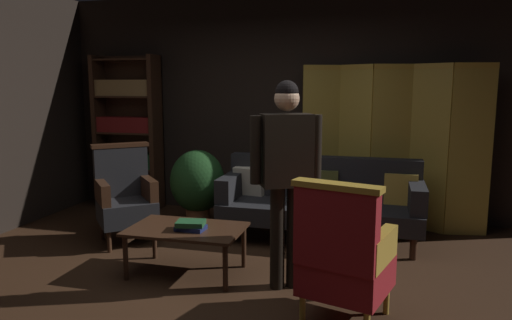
{
  "coord_description": "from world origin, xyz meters",
  "views": [
    {
      "loc": [
        1.15,
        -3.6,
        1.67
      ],
      "look_at": [
        0.0,
        0.8,
        0.95
      ],
      "focal_mm": 33.59,
      "sensor_mm": 36.0,
      "label": 1
    }
  ],
  "objects_px": {
    "coffee_table": "(186,233)",
    "book_navy_cloth": "(191,228)",
    "armchair_gilt_accent": "(344,257)",
    "potted_plant": "(197,184)",
    "standing_figure": "(286,166)",
    "book_green_cloth": "(191,223)",
    "armchair_wing_left": "(125,196)",
    "velvet_couch": "(321,198)",
    "folding_screen": "(391,144)",
    "bookshelf": "(128,129)"
  },
  "relations": [
    {
      "from": "standing_figure",
      "to": "book_green_cloth",
      "type": "relative_size",
      "value": 7.13
    },
    {
      "from": "folding_screen",
      "to": "armchair_gilt_accent",
      "type": "height_order",
      "value": "folding_screen"
    },
    {
      "from": "armchair_wing_left",
      "to": "standing_figure",
      "type": "height_order",
      "value": "standing_figure"
    },
    {
      "from": "bookshelf",
      "to": "velvet_couch",
      "type": "xyz_separation_m",
      "value": [
        2.7,
        -0.74,
        -0.62
      ]
    },
    {
      "from": "book_navy_cloth",
      "to": "folding_screen",
      "type": "bearing_deg",
      "value": 49.9
    },
    {
      "from": "folding_screen",
      "to": "book_green_cloth",
      "type": "bearing_deg",
      "value": -130.1
    },
    {
      "from": "standing_figure",
      "to": "book_navy_cloth",
      "type": "height_order",
      "value": "standing_figure"
    },
    {
      "from": "coffee_table",
      "to": "folding_screen",
      "type": "bearing_deg",
      "value": 48.07
    },
    {
      "from": "standing_figure",
      "to": "potted_plant",
      "type": "distance_m",
      "value": 1.95
    },
    {
      "from": "velvet_couch",
      "to": "armchair_wing_left",
      "type": "distance_m",
      "value": 2.1
    },
    {
      "from": "book_green_cloth",
      "to": "standing_figure",
      "type": "bearing_deg",
      "value": -0.84
    },
    {
      "from": "armchair_gilt_accent",
      "to": "armchair_wing_left",
      "type": "relative_size",
      "value": 1.0
    },
    {
      "from": "velvet_couch",
      "to": "book_navy_cloth",
      "type": "relative_size",
      "value": 8.56
    },
    {
      "from": "armchair_gilt_accent",
      "to": "coffee_table",
      "type": "bearing_deg",
      "value": 158.21
    },
    {
      "from": "book_green_cloth",
      "to": "armchair_wing_left",
      "type": "bearing_deg",
      "value": 145.21
    },
    {
      "from": "armchair_wing_left",
      "to": "potted_plant",
      "type": "xyz_separation_m",
      "value": [
        0.58,
        0.62,
        0.04
      ]
    },
    {
      "from": "potted_plant",
      "to": "standing_figure",
      "type": "bearing_deg",
      "value": -46.15
    },
    {
      "from": "coffee_table",
      "to": "standing_figure",
      "type": "bearing_deg",
      "value": -4.06
    },
    {
      "from": "bookshelf",
      "to": "potted_plant",
      "type": "xyz_separation_m",
      "value": [
        1.27,
        -0.71,
        -0.54
      ]
    },
    {
      "from": "standing_figure",
      "to": "potted_plant",
      "type": "height_order",
      "value": "standing_figure"
    },
    {
      "from": "velvet_couch",
      "to": "armchair_gilt_accent",
      "type": "distance_m",
      "value": 1.88
    },
    {
      "from": "folding_screen",
      "to": "coffee_table",
      "type": "bearing_deg",
      "value": -131.93
    },
    {
      "from": "armchair_wing_left",
      "to": "book_green_cloth",
      "type": "relative_size",
      "value": 4.36
    },
    {
      "from": "coffee_table",
      "to": "book_green_cloth",
      "type": "bearing_deg",
      "value": -38.51
    },
    {
      "from": "armchair_gilt_accent",
      "to": "potted_plant",
      "type": "xyz_separation_m",
      "value": [
        -1.82,
        1.86,
        0.04
      ]
    },
    {
      "from": "book_navy_cloth",
      "to": "coffee_table",
      "type": "bearing_deg",
      "value": 141.49
    },
    {
      "from": "bookshelf",
      "to": "velvet_couch",
      "type": "bearing_deg",
      "value": -15.32
    },
    {
      "from": "coffee_table",
      "to": "potted_plant",
      "type": "height_order",
      "value": "potted_plant"
    },
    {
      "from": "bookshelf",
      "to": "book_green_cloth",
      "type": "relative_size",
      "value": 8.59
    },
    {
      "from": "armchair_gilt_accent",
      "to": "armchair_wing_left",
      "type": "distance_m",
      "value": 2.7
    },
    {
      "from": "bookshelf",
      "to": "armchair_gilt_accent",
      "type": "bearing_deg",
      "value": -39.83
    },
    {
      "from": "bookshelf",
      "to": "armchair_gilt_accent",
      "type": "relative_size",
      "value": 1.97
    },
    {
      "from": "folding_screen",
      "to": "coffee_table",
      "type": "height_order",
      "value": "folding_screen"
    },
    {
      "from": "bookshelf",
      "to": "standing_figure",
      "type": "height_order",
      "value": "bookshelf"
    },
    {
      "from": "book_green_cloth",
      "to": "folding_screen",
      "type": "bearing_deg",
      "value": 49.9
    },
    {
      "from": "bookshelf",
      "to": "armchair_wing_left",
      "type": "relative_size",
      "value": 1.97
    },
    {
      "from": "coffee_table",
      "to": "book_green_cloth",
      "type": "xyz_separation_m",
      "value": [
        0.07,
        -0.05,
        0.11
      ]
    },
    {
      "from": "coffee_table",
      "to": "bookshelf",
      "type": "bearing_deg",
      "value": 129.79
    },
    {
      "from": "armchair_gilt_accent",
      "to": "book_green_cloth",
      "type": "distance_m",
      "value": 1.44
    },
    {
      "from": "armchair_gilt_accent",
      "to": "standing_figure",
      "type": "distance_m",
      "value": 0.89
    },
    {
      "from": "standing_figure",
      "to": "folding_screen",
      "type": "bearing_deg",
      "value": 67.24
    },
    {
      "from": "velvet_couch",
      "to": "folding_screen",
      "type": "bearing_deg",
      "value": 43.07
    },
    {
      "from": "book_navy_cloth",
      "to": "potted_plant",
      "type": "bearing_deg",
      "value": 109.2
    },
    {
      "from": "folding_screen",
      "to": "velvet_couch",
      "type": "bearing_deg",
      "value": -136.93
    },
    {
      "from": "coffee_table",
      "to": "armchair_wing_left",
      "type": "height_order",
      "value": "armchair_wing_left"
    },
    {
      "from": "coffee_table",
      "to": "book_navy_cloth",
      "type": "bearing_deg",
      "value": -38.51
    },
    {
      "from": "coffee_table",
      "to": "book_navy_cloth",
      "type": "height_order",
      "value": "book_navy_cloth"
    },
    {
      "from": "bookshelf",
      "to": "potted_plant",
      "type": "relative_size",
      "value": 2.21
    },
    {
      "from": "folding_screen",
      "to": "potted_plant",
      "type": "xyz_separation_m",
      "value": [
        -2.15,
        -0.65,
        -0.45
      ]
    },
    {
      "from": "potted_plant",
      "to": "armchair_wing_left",
      "type": "bearing_deg",
      "value": -133.19
    }
  ]
}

